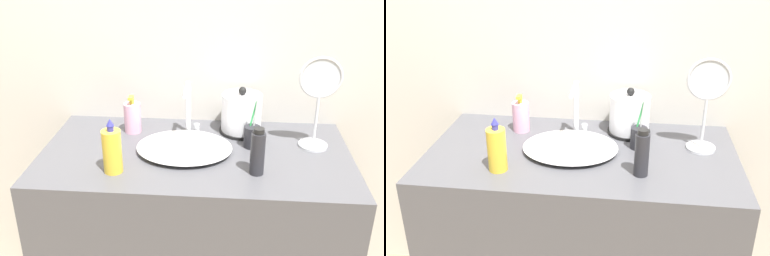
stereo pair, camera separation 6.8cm
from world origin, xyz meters
The scene contains 10 objects.
wall_back centered at (0.00, 0.64, 1.30)m, with size 6.00×0.04×2.60m.
vanity_counter centered at (0.00, 0.31, 0.44)m, with size 1.18×0.62×0.87m.
sink_basin centered at (-0.04, 0.31, 0.89)m, with size 0.37×0.30×0.04m.
faucet centered at (-0.04, 0.46, 1.00)m, with size 0.06×0.16×0.22m.
electric_kettle centered at (0.18, 0.51, 0.95)m, with size 0.18×0.18×0.20m.
toothbrush_cup centered at (0.22, 0.37, 0.92)m, with size 0.06×0.06×0.21m.
lotion_bottle centered at (-0.27, 0.48, 0.94)m, with size 0.07×0.07×0.16m.
shampoo_bottle centered at (0.23, 0.17, 0.95)m, with size 0.05×0.05×0.17m.
mouthwash_bottle centered at (-0.28, 0.14, 0.95)m, with size 0.07×0.07×0.20m.
vanity_mirror centered at (0.46, 0.40, 1.08)m, with size 0.16×0.11×0.36m.
Camera 2 is at (0.18, -1.21, 1.67)m, focal length 42.00 mm.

